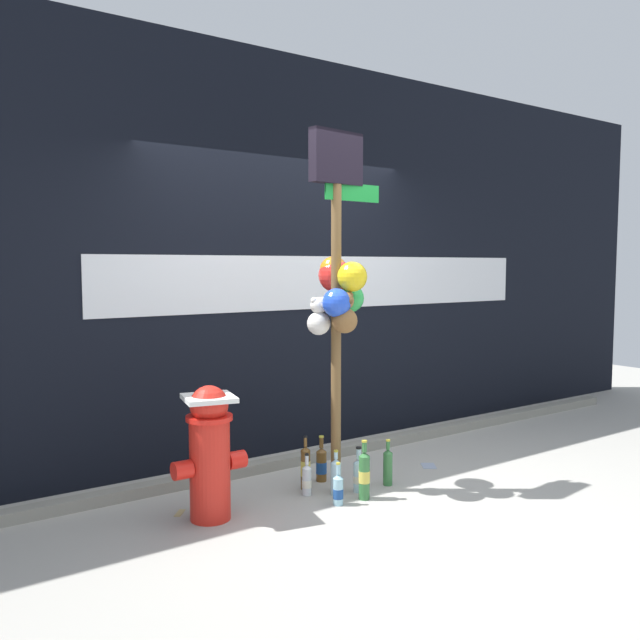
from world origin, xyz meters
TOP-DOWN VIEW (x-y plane):
  - ground_plane at (0.00, 0.00)m, footprint 14.00×14.00m
  - building_wall at (0.00, 1.34)m, footprint 10.00×0.21m
  - curb_strip at (0.00, 0.88)m, footprint 8.00×0.12m
  - memorial_post at (-0.16, 0.21)m, footprint 0.60×0.45m
  - fire_hydrant at (-1.15, 0.23)m, footprint 0.48×0.36m
  - bottle_0 at (-0.07, 0.09)m, footprint 0.08×0.08m
  - bottle_1 at (-0.16, 0.43)m, footprint 0.08×0.08m
  - bottle_2 at (-0.34, -0.04)m, footprint 0.07×0.07m
  - bottle_3 at (-0.35, 0.35)m, footprint 0.07×0.07m
  - bottle_4 at (-0.41, 0.24)m, footprint 0.07×0.07m
  - bottle_5 at (-0.24, 0.13)m, footprint 0.07×0.07m
  - bottle_6 at (0.19, 0.08)m, footprint 0.07×0.07m
  - bottle_7 at (-0.13, -0.05)m, footprint 0.08×0.08m
  - litter_0 at (0.76, 0.23)m, footprint 0.17×0.19m
  - litter_1 at (-1.28, 0.43)m, footprint 0.11×0.12m

SIDE VIEW (x-z plane):
  - ground_plane at x=0.00m, z-range 0.00..0.00m
  - litter_0 at x=0.76m, z-range 0.00..0.01m
  - litter_1 at x=-1.28m, z-range 0.00..0.01m
  - curb_strip at x=0.00m, z-range 0.00..0.08m
  - bottle_2 at x=-0.34m, z-range -0.04..0.25m
  - bottle_4 at x=-0.41m, z-range -0.04..0.26m
  - bottle_0 at x=-0.07m, z-range -0.04..0.29m
  - bottle_1 at x=-0.16m, z-range -0.04..0.30m
  - bottle_5 at x=-0.24m, z-range -0.03..0.29m
  - bottle_6 at x=0.19m, z-range -0.03..0.31m
  - bottle_3 at x=-0.35m, z-range -0.04..0.35m
  - bottle_7 at x=-0.13m, z-range -0.03..0.38m
  - fire_hydrant at x=-1.15m, z-range 0.02..0.87m
  - memorial_post at x=-0.16m, z-range 0.28..2.79m
  - building_wall at x=0.00m, z-range 0.00..3.35m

